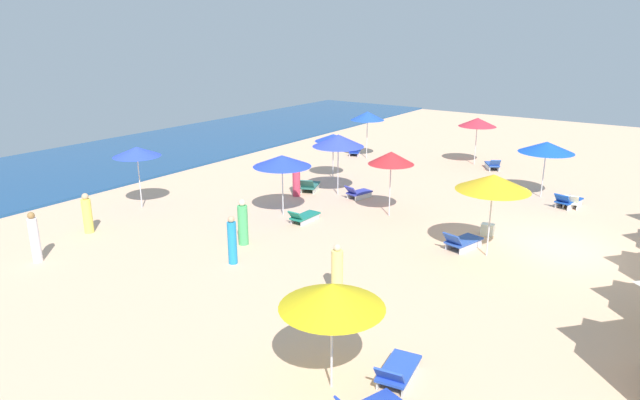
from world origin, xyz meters
TOP-DOWN VIEW (x-y plane):
  - ground_plane at (0.00, 0.00)m, footprint 60.00×60.00m
  - ocean at (0.00, 24.56)m, footprint 60.00×10.89m
  - umbrella_0 at (1.19, 9.87)m, footprint 2.34×2.34m
  - lounge_chair_0_0 at (1.17, 8.77)m, footprint 1.37×0.87m
  - lounge_chair_0_1 at (0.85, 11.22)m, footprint 1.63×1.16m
  - umbrella_1 at (-5.28, 15.63)m, footprint 1.97×1.97m
  - umbrella_2 at (8.51, 12.63)m, footprint 1.97×1.97m
  - lounge_chair_2_0 at (8.71, 13.59)m, footprint 1.35×1.01m
  - umbrella_3 at (-2.03, 1.77)m, footprint 2.41×2.41m
  - lounge_chair_3_0 at (-1.93, 2.69)m, footprint 1.64×1.03m
  - umbrella_4 at (6.13, 2.07)m, footprint 2.41×2.41m
  - lounge_chair_4_0 at (5.33, 0.65)m, footprint 1.44×0.83m
  - lounge_chair_4_1 at (5.22, 0.75)m, footprint 1.64×0.97m
  - umbrella_5 at (-10.98, 2.05)m, footprint 2.20×2.20m
  - lounge_chair_5_1 at (-10.01, 0.99)m, footprint 1.52×0.84m
  - umbrella_6 at (10.60, 6.83)m, footprint 2.07×2.07m
  - lounge_chair_6_0 at (9.95, 5.58)m, footprint 1.46×1.19m
  - umbrella_7 at (3.41, 11.62)m, footprint 1.86×1.86m
  - umbrella_8 at (-2.60, 10.06)m, footprint 2.35×2.35m
  - lounge_chair_8_0 at (-2.81, 8.86)m, footprint 1.46×0.59m
  - umbrella_9 at (-0.18, 6.47)m, footprint 1.84×1.84m
  - beachgoer_0 at (-8.38, 14.73)m, footprint 0.36×0.36m
  - beachgoer_1 at (-10.96, 13.65)m, footprint 0.39×0.39m
  - beachgoer_2 at (-5.95, 9.17)m, footprint 0.48×0.48m
  - beachgoer_3 at (-7.33, 4.31)m, footprint 0.47×0.47m
  - beachgoer_4 at (-0.12, 11.27)m, footprint 0.35×0.35m
  - beachgoer_5 at (-7.39, 8.31)m, footprint 0.39×0.39m
  - beach_ball_0 at (-8.53, 3.62)m, footprint 0.29×0.29m
  - cooler_box_1 at (-0.11, 2.41)m, footprint 0.37×0.49m

SIDE VIEW (x-z plane):
  - ground_plane at x=0.00m, z-range 0.00..0.00m
  - ocean at x=0.00m, z-range 0.00..0.12m
  - beach_ball_0 at x=-8.53m, z-range 0.00..0.29m
  - cooler_box_1 at x=-0.11m, z-range 0.00..0.44m
  - lounge_chair_8_0 at x=-2.81m, z-range -0.07..0.52m
  - lounge_chair_2_0 at x=8.71m, z-range -0.08..0.54m
  - lounge_chair_5_1 at x=-10.01m, z-range -0.07..0.58m
  - lounge_chair_4_0 at x=5.33m, z-range -0.07..0.59m
  - lounge_chair_0_0 at x=1.17m, z-range -0.06..0.59m
  - lounge_chair_6_0 at x=9.95m, z-range -0.07..0.61m
  - lounge_chair_0_1 at x=0.85m, z-range -0.09..0.63m
  - lounge_chair_3_0 at x=-1.93m, z-range -0.08..0.62m
  - lounge_chair_4_1 at x=5.22m, z-range -0.07..0.62m
  - beachgoer_0 at x=-8.38m, z-range -0.05..1.48m
  - beachgoer_3 at x=-7.33m, z-range -0.06..1.50m
  - beachgoer_5 at x=-7.39m, z-range -0.04..1.58m
  - beachgoer_4 at x=-0.12m, z-range -0.05..1.59m
  - beachgoer_2 at x=-5.95m, z-range -0.06..1.60m
  - beachgoer_1 at x=-10.96m, z-range -0.04..1.66m
  - umbrella_7 at x=3.41m, z-range 0.97..3.26m
  - umbrella_5 at x=-10.98m, z-range 0.94..3.34m
  - umbrella_8 at x=-2.60m, z-range 1.02..3.53m
  - umbrella_4 at x=6.13m, z-range 1.03..3.58m
  - umbrella_6 at x=10.60m, z-range 1.08..3.71m
  - umbrella_9 at x=-0.18m, z-range 1.08..3.75m
  - umbrella_1 at x=-5.28m, z-range 1.11..3.75m
  - umbrella_2 at x=8.51m, z-range 1.12..3.88m
  - umbrella_0 at x=1.19m, z-range 1.12..3.91m
  - umbrella_3 at x=-2.03m, z-range 1.14..3.96m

